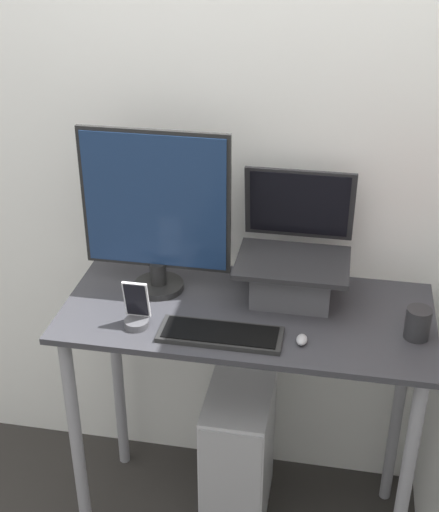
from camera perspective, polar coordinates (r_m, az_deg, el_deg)
name	(u,v)px	position (r m, az deg, el deg)	size (l,w,h in m)	color
wall_back	(265,153)	(2.33, 3.69, 8.24)	(6.00, 0.05, 2.60)	white
desk	(246,354)	(2.29, 2.16, -7.81)	(1.13, 0.52, 0.92)	#333338
laptop	(293,268)	(2.22, 5.90, -0.94)	(0.35, 0.30, 0.39)	#4C4C51
monitor	(156,213)	(2.18, -5.13, 3.42)	(0.46, 0.16, 0.53)	black
keyboard	(220,334)	(2.07, 0.08, -6.27)	(0.36, 0.13, 0.02)	black
mouse	(302,340)	(2.05, 6.60, -6.67)	(0.03, 0.05, 0.02)	#99999E
cell_phone	(137,313)	(2.11, -6.66, -4.54)	(0.07, 0.07, 0.15)	#4C4C51
computer_tower	(238,454)	(2.64, 1.52, -15.52)	(0.22, 0.37, 0.55)	silver
mug	(418,323)	(2.12, 15.58, -5.21)	(0.07, 0.07, 0.09)	#262628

